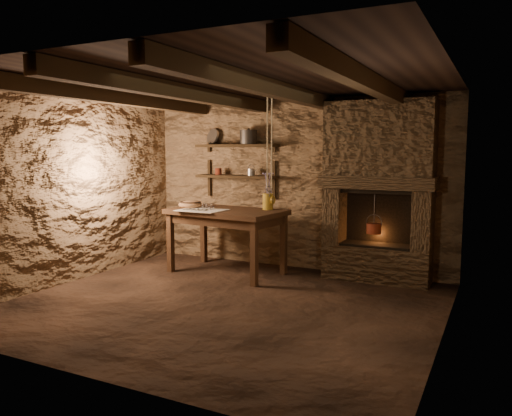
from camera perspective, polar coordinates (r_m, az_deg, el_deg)
The scene contains 25 objects.
floor at distance 5.59m, azimuth -3.60°, elevation -10.91°, with size 4.50×4.50×0.00m, color black.
back_wall at distance 7.15m, azimuth 4.39°, elevation 2.71°, with size 4.50×0.04×2.40m, color brown.
front_wall at distance 3.77m, azimuth -19.14°, elevation -1.05°, with size 4.50×0.04×2.40m, color brown.
left_wall at distance 6.76m, azimuth -20.42°, elevation 2.10°, with size 0.04×4.00×2.40m, color brown.
right_wall at distance 4.65m, azimuth 21.03°, elevation 0.25°, with size 0.04×4.00×2.40m, color brown.
ceiling at distance 5.38m, azimuth -3.79°, elevation 14.27°, with size 4.50×4.00×0.04m, color black.
beam_far_left at distance 6.25m, azimuth -16.02°, elevation 12.12°, with size 0.14×3.95×0.16m, color black.
beam_mid_left at distance 5.64m, azimuth -8.29°, elevation 12.95°, with size 0.14×3.95×0.16m, color black.
beam_mid_right at distance 5.14m, azimuth 1.19°, elevation 13.64°, with size 0.14×3.95×0.16m, color black.
beam_far_right at distance 4.80m, azimuth 12.38°, elevation 14.00°, with size 0.14×3.95×0.16m, color black.
shelf_lower at distance 7.36m, azimuth -2.23°, elevation 3.62°, with size 1.25×0.30×0.04m, color black.
shelf_upper at distance 7.35m, azimuth -2.24°, elevation 7.12°, with size 1.25×0.30×0.04m, color black.
hearth at distance 6.55m, azimuth 13.81°, elevation 2.43°, with size 1.43×0.51×2.30m.
work_table at distance 6.85m, azimuth -3.40°, elevation -3.55°, with size 1.63×1.05×0.88m.
linen_cloth at distance 6.72m, azimuth -6.19°, elevation -0.24°, with size 0.60×0.48×0.01m, color white.
pewter_cutlery_row at distance 6.71m, azimuth -6.28°, elevation -0.17°, with size 0.50×0.19×0.01m, color #9A988C, non-canonical shape.
drinking_glasses at distance 6.80m, azimuth -5.53°, elevation 0.21°, with size 0.19×0.06×0.08m, color white, non-canonical shape.
stoneware_jug at distance 6.75m, azimuth 1.40°, elevation 1.67°, with size 0.17×0.17×0.51m.
wooden_bowl at distance 7.07m, azimuth -7.48°, elevation 0.38°, with size 0.34×0.34×0.12m, color #8D603D.
iron_stockpot at distance 7.26m, azimuth -0.87°, elevation 8.02°, with size 0.25×0.25×0.18m, color #282624.
tin_pan at distance 7.67m, azimuth -4.97°, elevation 8.14°, with size 0.25×0.25×0.03m, color #A2A19D.
small_kettle at distance 7.25m, azimuth -0.56°, elevation 4.13°, with size 0.15×0.11×0.16m, color #A2A19D, non-canonical shape.
rusty_tin at distance 7.51m, azimuth -4.32°, elevation 4.18°, with size 0.10×0.10×0.10m, color #5B1D12.
red_pot at distance 6.57m, azimuth 13.32°, elevation -2.20°, with size 0.21×0.21×0.54m.
hanging_ropes at distance 6.24m, azimuth 1.56°, elevation 7.69°, with size 0.08×0.08×1.20m, color #C4B38A, non-canonical shape.
Camera 1 is at (2.68, -4.61, 1.67)m, focal length 35.00 mm.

